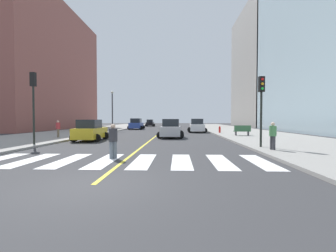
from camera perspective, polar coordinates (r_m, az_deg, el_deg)
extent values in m
plane|color=#333335|center=(7.49, -17.83, -13.60)|extent=(220.00, 220.00, 0.00)
cube|color=gray|center=(28.54, 22.19, -2.23)|extent=(10.00, 120.00, 0.15)
cube|color=gray|center=(30.61, -26.41, -2.02)|extent=(10.00, 120.00, 0.15)
cube|color=silver|center=(13.01, -30.57, -7.21)|extent=(0.90, 4.00, 0.01)
cube|color=silver|center=(12.13, -23.35, -7.74)|extent=(0.90, 4.00, 0.01)
cube|color=silver|center=(11.48, -15.14, -8.20)|extent=(0.90, 4.00, 0.01)
cube|color=silver|center=(11.08, -6.12, -8.51)|extent=(0.90, 4.00, 0.01)
cube|color=silver|center=(10.96, 3.33, -8.61)|extent=(0.90, 4.00, 0.01)
cube|color=silver|center=(11.14, 12.73, -8.48)|extent=(0.90, 4.00, 0.01)
cube|color=silver|center=(11.60, 21.61, -8.16)|extent=(0.90, 4.00, 0.01)
cube|color=yellow|center=(46.89, -0.74, -0.70)|extent=(0.16, 80.00, 0.01)
cube|color=gray|center=(68.37, 25.15, 12.68)|extent=(18.00, 24.00, 30.36)
cube|color=#8F4F46|center=(56.24, -30.54, 12.08)|extent=(16.00, 32.00, 24.67)
cube|color=silver|center=(34.84, 7.11, -0.33)|extent=(2.19, 4.59, 0.97)
cube|color=#1E2328|center=(35.09, 7.09, 1.11)|extent=(1.80, 2.32, 0.82)
cylinder|color=black|center=(33.41, 5.44, -1.06)|extent=(0.74, 0.26, 0.73)
cylinder|color=black|center=(33.52, 9.02, -1.06)|extent=(0.74, 0.26, 0.73)
cylinder|color=black|center=(36.22, 5.34, -0.84)|extent=(0.74, 0.26, 0.73)
cylinder|color=black|center=(36.32, 8.64, -0.85)|extent=(0.74, 0.26, 0.73)
cube|color=#2D479E|center=(45.17, -7.77, 0.16)|extent=(2.14, 4.71, 1.01)
cube|color=#1E2328|center=(44.88, -7.84, 1.31)|extent=(1.80, 2.35, 0.85)
cylinder|color=black|center=(46.45, -6.13, -0.27)|extent=(0.76, 0.25, 0.76)
cylinder|color=black|center=(46.82, -8.76, -0.26)|extent=(0.76, 0.25, 0.76)
cylinder|color=black|center=(43.57, -6.70, -0.40)|extent=(0.76, 0.25, 0.76)
cylinder|color=black|center=(43.96, -9.50, -0.39)|extent=(0.76, 0.25, 0.76)
cube|color=gold|center=(22.36, -18.46, -1.63)|extent=(2.06, 4.35, 0.92)
cube|color=#1E2328|center=(22.09, -18.70, 0.48)|extent=(1.69, 2.19, 0.78)
cylinder|color=black|center=(23.35, -15.07, -2.34)|extent=(0.70, 0.24, 0.70)
cylinder|color=black|center=(23.97, -19.64, -2.27)|extent=(0.70, 0.24, 0.70)
cylinder|color=black|center=(20.81, -17.08, -2.84)|extent=(0.70, 0.24, 0.70)
cylinder|color=black|center=(21.50, -22.13, -2.75)|extent=(0.70, 0.24, 0.70)
cube|color=black|center=(63.52, -4.41, 0.53)|extent=(1.95, 4.20, 0.89)
cube|color=#1E2328|center=(63.26, -4.44, 1.26)|extent=(1.62, 2.11, 0.75)
cylinder|color=black|center=(64.72, -3.45, 0.25)|extent=(0.68, 0.23, 0.67)
cylinder|color=black|center=(64.91, -5.14, 0.25)|extent=(0.68, 0.23, 0.67)
cylinder|color=black|center=(62.15, -3.65, 0.19)|extent=(0.68, 0.23, 0.67)
cylinder|color=black|center=(62.35, -5.41, 0.19)|extent=(0.68, 0.23, 0.67)
cube|color=#B7B7BC|center=(24.55, 0.71, -1.20)|extent=(2.10, 4.47, 0.95)
cube|color=#1E2328|center=(24.79, 0.74, 0.80)|extent=(1.74, 2.25, 0.80)
cylinder|color=black|center=(23.28, -1.97, -2.27)|extent=(0.72, 0.25, 0.72)
cylinder|color=black|center=(23.17, 3.07, -2.29)|extent=(0.72, 0.25, 0.72)
cylinder|color=black|center=(26.01, -1.39, -1.85)|extent=(0.72, 0.25, 0.72)
cylinder|color=black|center=(25.91, 3.13, -1.86)|extent=(0.72, 0.25, 0.72)
cylinder|color=black|center=(16.36, 21.86, 1.50)|extent=(0.14, 0.14, 3.59)
cube|color=black|center=(16.51, 21.94, 9.49)|extent=(0.36, 0.28, 1.00)
sphere|color=red|center=(16.39, 22.17, 10.61)|extent=(0.18, 0.18, 0.18)
sphere|color=orange|center=(16.35, 22.15, 9.57)|extent=(0.18, 0.18, 0.18)
sphere|color=green|center=(16.31, 22.14, 8.52)|extent=(0.18, 0.18, 0.18)
cylinder|color=black|center=(19.41, -30.06, 2.28)|extent=(0.14, 0.14, 4.18)
cube|color=black|center=(19.62, -30.18, 9.86)|extent=(0.36, 0.28, 1.00)
sphere|color=red|center=(19.81, -29.91, 10.66)|extent=(0.18, 0.18, 0.18)
sphere|color=orange|center=(19.76, -29.90, 9.80)|extent=(0.18, 0.18, 0.18)
sphere|color=green|center=(19.72, -29.89, 8.94)|extent=(0.18, 0.18, 0.18)
cube|color=#33603D|center=(27.19, 17.69, -1.20)|extent=(1.82, 0.63, 0.08)
cube|color=#33603D|center=(26.95, 17.81, -0.50)|extent=(1.80, 0.13, 0.60)
cube|color=#2D2D33|center=(27.06, 16.29, -1.75)|extent=(0.12, 0.48, 0.44)
cube|color=#2D2D33|center=(27.37, 19.06, -1.74)|extent=(0.12, 0.48, 0.44)
cylinder|color=slate|center=(11.94, -12.89, -5.75)|extent=(0.20, 0.20, 0.85)
cylinder|color=slate|center=(11.89, -13.71, -5.79)|extent=(0.20, 0.20, 0.85)
cylinder|color=#2D2D33|center=(11.84, -13.32, -2.18)|extent=(0.43, 0.43, 0.64)
sphere|color=beige|center=(11.82, -13.33, -0.07)|extent=(0.23, 0.23, 0.23)
cylinder|color=#38383D|center=(15.22, 24.06, -3.77)|extent=(0.19, 0.19, 0.81)
cylinder|color=#38383D|center=(15.10, 24.51, -3.82)|extent=(0.19, 0.19, 0.81)
cylinder|color=#47844C|center=(15.11, 24.32, -1.12)|extent=(0.40, 0.40, 0.61)
sphere|color=beige|center=(15.10, 24.33, 0.45)|extent=(0.22, 0.22, 0.22)
cylinder|color=brown|center=(25.83, -25.31, -1.58)|extent=(0.19, 0.19, 0.83)
cylinder|color=brown|center=(25.65, -25.35, -1.60)|extent=(0.19, 0.19, 0.83)
cylinder|color=#B23338|center=(25.71, -25.35, 0.03)|extent=(0.42, 0.42, 0.62)
sphere|color=beige|center=(25.70, -25.36, 0.97)|extent=(0.22, 0.22, 0.22)
cylinder|color=red|center=(31.78, 12.56, -0.99)|extent=(0.26, 0.26, 0.70)
sphere|color=red|center=(31.77, 12.56, -0.21)|extent=(0.22, 0.22, 0.22)
cylinder|color=#38383D|center=(39.50, -13.49, 3.42)|extent=(0.20, 0.20, 6.08)
sphere|color=silver|center=(39.73, -13.52, 8.03)|extent=(0.44, 0.44, 0.44)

